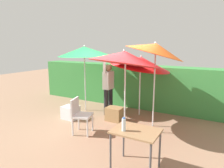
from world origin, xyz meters
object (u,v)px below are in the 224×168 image
umbrella_yellow (125,58)px  umbrella_navy (155,49)px  umbrella_orange (84,51)px  person_vendor (108,85)px  chair_plastic (80,113)px  folding_table (136,135)px  crate_cardboard (114,114)px  bottle_water (124,124)px  cooler_box (71,112)px  umbrella_rainbow (141,62)px

umbrella_yellow → umbrella_navy: bearing=51.5°
umbrella_orange → person_vendor: 1.35m
chair_plastic → folding_table: size_ratio=1.11×
umbrella_yellow → crate_cardboard: size_ratio=4.78×
umbrella_orange → bottle_water: 3.68m
umbrella_navy → cooler_box: (-2.32, -0.70, -1.89)m
umbrella_navy → folding_table: (0.35, -2.06, -1.44)m
crate_cardboard → bottle_water: 2.44m
umbrella_yellow → umbrella_navy: 0.90m
umbrella_orange → cooler_box: umbrella_orange is taller
cooler_box → folding_table: 3.03m
bottle_water → person_vendor: bearing=125.4°
umbrella_rainbow → person_vendor: size_ratio=1.06×
chair_plastic → bottle_water: bearing=-27.3°
umbrella_navy → bottle_water: bearing=-85.5°
chair_plastic → umbrella_yellow: bearing=36.3°
umbrella_rainbow → bottle_water: (0.83, -2.85, -0.83)m
person_vendor → chair_plastic: size_ratio=2.11×
umbrella_rainbow → umbrella_navy: (0.66, -0.68, 0.42)m
chair_plastic → cooler_box: chair_plastic is taller
umbrella_rainbow → crate_cardboard: umbrella_rainbow is taller
umbrella_rainbow → chair_plastic: size_ratio=2.24×
umbrella_rainbow → umbrella_yellow: umbrella_yellow is taller
umbrella_yellow → bottle_water: 1.95m
umbrella_rainbow → umbrella_navy: size_ratio=0.80×
chair_plastic → crate_cardboard: 1.24m
umbrella_rainbow → cooler_box: umbrella_rainbow is taller
folding_table → crate_cardboard: bearing=127.8°
umbrella_orange → umbrella_navy: size_ratio=0.88×
person_vendor → crate_cardboard: 0.99m
umbrella_yellow → crate_cardboard: (-0.55, 0.49, -1.68)m
cooler_box → bottle_water: bottle_water is taller
chair_plastic → folding_table: (1.79, -0.71, 0.13)m
cooler_box → umbrella_navy: bearing=16.7°
umbrella_navy → folding_table: 2.54m
crate_cardboard → folding_table: size_ratio=0.58×
crate_cardboard → bottle_water: size_ratio=1.95×
umbrella_orange → umbrella_navy: bearing=-4.3°
umbrella_orange → bottle_water: umbrella_orange is taller
umbrella_rainbow → chair_plastic: 2.46m
umbrella_navy → cooler_box: bearing=-163.3°
folding_table → umbrella_navy: bearing=99.6°
umbrella_yellow → person_vendor: 1.68m
cooler_box → folding_table: size_ratio=0.59×
umbrella_rainbow → umbrella_orange: size_ratio=0.91×
person_vendor → umbrella_yellow: bearing=-43.0°
umbrella_orange → folding_table: size_ratio=2.73×
umbrella_navy → crate_cardboard: bearing=-169.8°
chair_plastic → cooler_box: (-0.88, 0.65, -0.32)m
folding_table → person_vendor: bearing=129.5°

